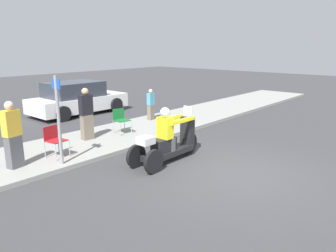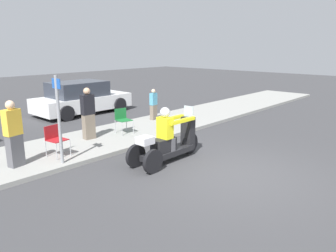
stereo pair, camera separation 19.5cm
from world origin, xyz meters
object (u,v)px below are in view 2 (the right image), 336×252
at_px(spectator_by_tree, 13,135).
at_px(spectator_far_back, 153,105).
at_px(folding_chair_curbside, 122,118).
at_px(spectator_near_curb, 88,115).
at_px(folding_chair_set_back, 55,137).
at_px(parked_car_lot_center, 81,98).
at_px(street_sign, 59,117).
at_px(motorcycle_trike, 168,142).

relative_size(spectator_by_tree, spectator_far_back, 1.33).
bearing_deg(folding_chair_curbside, spectator_far_back, 17.29).
bearing_deg(spectator_near_curb, folding_chair_set_back, -154.78).
xyz_separation_m(folding_chair_set_back, parked_car_lot_center, (4.02, 4.93, 0.06)).
bearing_deg(folding_chair_set_back, spectator_by_tree, -179.29).
relative_size(spectator_by_tree, folding_chair_curbside, 1.99).
bearing_deg(parked_car_lot_center, spectator_far_back, -76.34).
bearing_deg(folding_chair_set_back, folding_chair_curbside, 10.86).
height_order(spectator_by_tree, street_sign, street_sign).
xyz_separation_m(folding_chair_curbside, folding_chair_set_back, (-2.77, -0.53, 0.00)).
xyz_separation_m(parked_car_lot_center, street_sign, (-4.21, -5.57, 0.63)).
bearing_deg(folding_chair_set_back, parked_car_lot_center, 50.81).
bearing_deg(street_sign, folding_chair_set_back, 73.35).
bearing_deg(spectator_by_tree, motorcycle_trike, -37.19).
xyz_separation_m(spectator_by_tree, spectator_near_curb, (2.62, 0.75, -0.00)).
xyz_separation_m(motorcycle_trike, spectator_near_curb, (-0.39, 3.03, 0.38)).
bearing_deg(motorcycle_trike, parked_car_lot_center, 74.05).
bearing_deg(spectator_far_back, street_sign, -160.11).
bearing_deg(spectator_by_tree, street_sign, -36.18).
xyz_separation_m(spectator_far_back, street_sign, (-5.11, -1.85, 0.61)).
xyz_separation_m(spectator_far_back, folding_chair_set_back, (-4.92, -1.20, -0.09)).
distance_m(spectator_by_tree, parked_car_lot_center, 7.09).
bearing_deg(street_sign, spectator_near_curb, 38.28).
height_order(spectator_by_tree, parked_car_lot_center, spectator_by_tree).
bearing_deg(spectator_by_tree, spectator_near_curb, 15.91).
xyz_separation_m(motorcycle_trike, folding_chair_set_back, (-1.95, 2.30, 0.10)).
relative_size(spectator_by_tree, parked_car_lot_center, 0.38).
xyz_separation_m(motorcycle_trike, spectator_by_tree, (-3.01, 2.29, 0.38)).
relative_size(motorcycle_trike, spectator_near_curb, 1.47).
xyz_separation_m(spectator_by_tree, street_sign, (0.87, -0.64, 0.41)).
xyz_separation_m(spectator_by_tree, spectator_far_back, (5.98, 1.21, -0.20)).
xyz_separation_m(spectator_near_curb, parked_car_lot_center, (2.46, 4.19, -0.22)).
relative_size(spectator_by_tree, street_sign, 0.74).
height_order(spectator_by_tree, folding_chair_set_back, spectator_by_tree).
distance_m(spectator_near_curb, street_sign, 2.27).
relative_size(spectator_far_back, spectator_near_curb, 0.75).
height_order(spectator_near_curb, parked_car_lot_center, spectator_near_curb).
relative_size(spectator_by_tree, spectator_near_curb, 1.00).
relative_size(spectator_far_back, folding_chair_curbside, 1.49).
bearing_deg(motorcycle_trike, spectator_near_curb, 97.36).
distance_m(spectator_far_back, spectator_near_curb, 3.40).
relative_size(motorcycle_trike, spectator_by_tree, 1.47).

